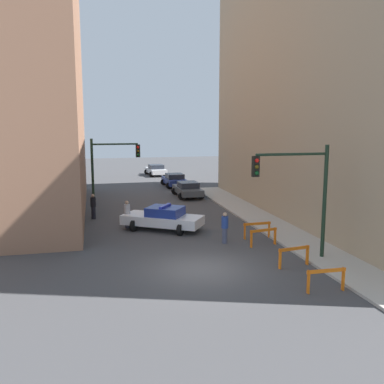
# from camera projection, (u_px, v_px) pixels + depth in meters

# --- Properties ---
(ground_plane) EXTENTS (120.00, 120.00, 0.00)m
(ground_plane) POSITION_uv_depth(u_px,v_px,m) (200.00, 269.00, 18.55)
(ground_plane) COLOR #424244
(sidewalk_right) EXTENTS (2.40, 44.00, 0.12)m
(sidewalk_right) POSITION_uv_depth(u_px,v_px,m) (329.00, 258.00, 19.94)
(sidewalk_right) COLOR #B2ADA3
(sidewalk_right) RESTS_ON ground_plane
(building_right) EXTENTS (12.00, 28.00, 17.39)m
(building_right) POSITION_uv_depth(u_px,v_px,m) (369.00, 85.00, 27.85)
(building_right) COLOR tan
(building_right) RESTS_ON ground_plane
(traffic_light_near) EXTENTS (3.64, 0.35, 5.20)m
(traffic_light_near) POSITION_uv_depth(u_px,v_px,m) (302.00, 185.00, 19.16)
(traffic_light_near) COLOR black
(traffic_light_near) RESTS_ON sidewalk_right
(traffic_light_far) EXTENTS (3.44, 0.35, 5.20)m
(traffic_light_far) POSITION_uv_depth(u_px,v_px,m) (108.00, 164.00, 30.03)
(traffic_light_far) COLOR black
(traffic_light_far) RESTS_ON ground_plane
(police_car) EXTENTS (4.95, 4.10, 1.52)m
(police_car) POSITION_uv_depth(u_px,v_px,m) (163.00, 218.00, 25.24)
(police_car) COLOR white
(police_car) RESTS_ON ground_plane
(parked_car_near) EXTENTS (2.32, 4.32, 1.31)m
(parked_car_near) POSITION_uv_depth(u_px,v_px,m) (188.00, 189.00, 36.48)
(parked_car_near) COLOR #474C51
(parked_car_near) RESTS_ON ground_plane
(parked_car_mid) EXTENTS (2.36, 4.35, 1.31)m
(parked_car_mid) POSITION_uv_depth(u_px,v_px,m) (174.00, 180.00, 42.28)
(parked_car_mid) COLOR navy
(parked_car_mid) RESTS_ON ground_plane
(parked_car_far) EXTENTS (2.51, 4.44, 1.31)m
(parked_car_far) POSITION_uv_depth(u_px,v_px,m) (156.00, 170.00, 51.26)
(parked_car_far) COLOR silver
(parked_car_far) RESTS_ON ground_plane
(pedestrian_crossing) EXTENTS (0.43, 0.43, 1.66)m
(pedestrian_crossing) POSITION_uv_depth(u_px,v_px,m) (127.00, 214.00, 25.76)
(pedestrian_crossing) COLOR #474C66
(pedestrian_crossing) RESTS_ON ground_plane
(pedestrian_corner) EXTENTS (0.45, 0.45, 1.66)m
(pedestrian_corner) POSITION_uv_depth(u_px,v_px,m) (93.00, 206.00, 28.13)
(pedestrian_corner) COLOR black
(pedestrian_corner) RESTS_ON ground_plane
(pedestrian_sidewalk) EXTENTS (0.51, 0.51, 1.66)m
(pedestrian_sidewalk) POSITION_uv_depth(u_px,v_px,m) (225.00, 227.00, 22.46)
(pedestrian_sidewalk) COLOR #474C66
(pedestrian_sidewalk) RESTS_ON ground_plane
(barrier_front) EXTENTS (1.60, 0.17, 0.90)m
(barrier_front) POSITION_uv_depth(u_px,v_px,m) (326.00, 276.00, 16.00)
(barrier_front) COLOR orange
(barrier_front) RESTS_ON ground_plane
(barrier_mid) EXTENTS (1.59, 0.40, 0.90)m
(barrier_mid) POSITION_uv_depth(u_px,v_px,m) (294.00, 253.00, 18.79)
(barrier_mid) COLOR orange
(barrier_mid) RESTS_ON ground_plane
(barrier_back) EXTENTS (1.58, 0.43, 0.90)m
(barrier_back) POSITION_uv_depth(u_px,v_px,m) (263.00, 234.00, 21.98)
(barrier_back) COLOR orange
(barrier_back) RESTS_ON ground_plane
(barrier_corner) EXTENTS (1.60, 0.21, 0.90)m
(barrier_corner) POSITION_uv_depth(u_px,v_px,m) (257.00, 227.00, 23.41)
(barrier_corner) COLOR orange
(barrier_corner) RESTS_ON ground_plane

